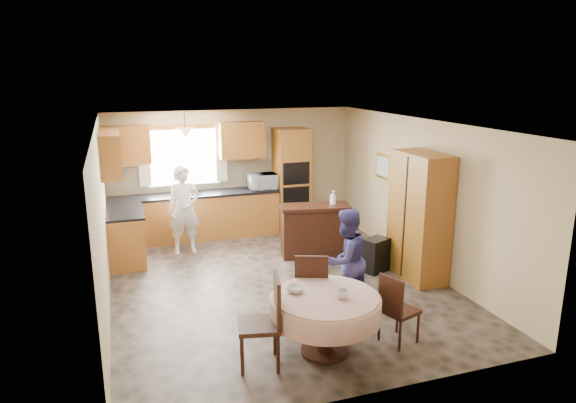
% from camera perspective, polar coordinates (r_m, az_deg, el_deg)
% --- Properties ---
extents(floor, '(5.00, 6.00, 0.01)m').
position_cam_1_polar(floor, '(8.16, -1.13, -9.13)').
color(floor, brown).
rests_on(floor, ground).
extents(ceiling, '(5.00, 6.00, 0.01)m').
position_cam_1_polar(ceiling, '(7.52, -1.23, 8.62)').
color(ceiling, white).
rests_on(ceiling, wall_back).
extents(wall_back, '(5.00, 0.02, 2.50)m').
position_cam_1_polar(wall_back, '(10.57, -6.10, 3.35)').
color(wall_back, tan).
rests_on(wall_back, floor).
extents(wall_front, '(5.00, 0.02, 2.50)m').
position_cam_1_polar(wall_front, '(5.11, 9.15, -8.83)').
color(wall_front, tan).
rests_on(wall_front, floor).
extents(wall_left, '(0.02, 6.00, 2.50)m').
position_cam_1_polar(wall_left, '(7.41, -19.94, -2.18)').
color(wall_left, tan).
rests_on(wall_left, floor).
extents(wall_right, '(0.02, 6.00, 2.50)m').
position_cam_1_polar(wall_right, '(8.80, 14.53, 0.75)').
color(wall_right, tan).
rests_on(wall_right, floor).
extents(window, '(1.40, 0.03, 1.10)m').
position_cam_1_polar(window, '(10.33, -11.56, 4.85)').
color(window, white).
rests_on(window, wall_back).
extents(curtain_left, '(0.22, 0.02, 1.15)m').
position_cam_1_polar(curtain_left, '(10.21, -15.73, 4.78)').
color(curtain_left, white).
rests_on(curtain_left, wall_back).
extents(curtain_right, '(0.22, 0.02, 1.15)m').
position_cam_1_polar(curtain_right, '(10.39, -7.42, 5.35)').
color(curtain_right, white).
rests_on(curtain_right, wall_back).
extents(base_cab_back, '(3.30, 0.60, 0.88)m').
position_cam_1_polar(base_cab_back, '(10.32, -10.22, -1.69)').
color(base_cab_back, '#B86631').
rests_on(base_cab_back, floor).
extents(counter_back, '(3.30, 0.64, 0.04)m').
position_cam_1_polar(counter_back, '(10.21, -10.33, 0.79)').
color(counter_back, black).
rests_on(counter_back, base_cab_back).
extents(base_cab_left, '(0.60, 1.20, 0.88)m').
position_cam_1_polar(base_cab_left, '(9.37, -17.56, -3.81)').
color(base_cab_left, '#B86631').
rests_on(base_cab_left, floor).
extents(counter_left, '(0.64, 1.20, 0.04)m').
position_cam_1_polar(counter_left, '(9.24, -17.78, -1.09)').
color(counter_left, black).
rests_on(counter_left, base_cab_left).
extents(backsplash, '(3.30, 0.02, 0.55)m').
position_cam_1_polar(backsplash, '(10.43, -10.64, 2.64)').
color(backsplash, beige).
rests_on(backsplash, wall_back).
extents(wall_cab_left, '(0.85, 0.33, 0.72)m').
position_cam_1_polar(wall_cab_left, '(10.06, -17.51, 6.03)').
color(wall_cab_left, '#B96C2E').
rests_on(wall_cab_left, wall_back).
extents(wall_cab_right, '(0.90, 0.33, 0.72)m').
position_cam_1_polar(wall_cab_right, '(10.34, -5.18, 6.83)').
color(wall_cab_right, '#B96C2E').
rests_on(wall_cab_right, wall_back).
extents(wall_cab_side, '(0.33, 1.20, 0.72)m').
position_cam_1_polar(wall_cab_side, '(9.04, -19.12, 5.03)').
color(wall_cab_side, '#B96C2E').
rests_on(wall_cab_side, wall_left).
extents(oven_tower, '(0.66, 0.62, 2.12)m').
position_cam_1_polar(oven_tower, '(10.63, 0.36, 2.44)').
color(oven_tower, '#B86631').
rests_on(oven_tower, floor).
extents(oven_upper, '(0.56, 0.01, 0.45)m').
position_cam_1_polar(oven_upper, '(10.30, 0.93, 3.13)').
color(oven_upper, black).
rests_on(oven_upper, oven_tower).
extents(oven_lower, '(0.56, 0.01, 0.45)m').
position_cam_1_polar(oven_lower, '(10.41, 0.92, 0.43)').
color(oven_lower, black).
rests_on(oven_lower, oven_tower).
extents(pendant, '(0.36, 0.36, 0.18)m').
position_cam_1_polar(pendant, '(9.78, -11.35, 7.43)').
color(pendant, beige).
rests_on(pendant, ceiling).
extents(sideboard, '(1.30, 0.72, 0.88)m').
position_cam_1_polar(sideboard, '(9.23, 2.96, -3.41)').
color(sideboard, '#391A0F').
rests_on(sideboard, floor).
extents(space_heater, '(0.49, 0.43, 0.57)m').
position_cam_1_polar(space_heater, '(8.66, 9.72, -5.89)').
color(space_heater, black).
rests_on(space_heater, floor).
extents(cupboard, '(0.53, 1.06, 2.03)m').
position_cam_1_polar(cupboard, '(8.37, 14.37, -1.60)').
color(cupboard, '#B86631').
rests_on(cupboard, floor).
extents(dining_table, '(1.29, 1.29, 0.73)m').
position_cam_1_polar(dining_table, '(6.09, 4.16, -11.75)').
color(dining_table, '#391A0F').
rests_on(dining_table, floor).
extents(chair_left, '(0.54, 0.54, 1.06)m').
position_cam_1_polar(chair_left, '(5.85, -2.40, -12.73)').
color(chair_left, '#391A0F').
rests_on(chair_left, floor).
extents(chair_back, '(0.57, 0.57, 1.02)m').
position_cam_1_polar(chair_back, '(6.68, 2.59, -9.39)').
color(chair_back, '#391A0F').
rests_on(chair_back, floor).
extents(chair_right, '(0.49, 0.49, 0.89)m').
position_cam_1_polar(chair_right, '(6.44, 11.88, -11.32)').
color(chair_right, '#391A0F').
rests_on(chair_right, floor).
extents(framed_picture, '(0.06, 0.55, 0.46)m').
position_cam_1_polar(framed_picture, '(9.74, 10.61, 3.85)').
color(framed_picture, gold).
rests_on(framed_picture, wall_right).
extents(microwave, '(0.57, 0.39, 0.31)m').
position_cam_1_polar(microwave, '(10.40, -2.84, 2.24)').
color(microwave, silver).
rests_on(microwave, counter_back).
extents(person_sink, '(0.60, 0.40, 1.61)m').
position_cam_1_polar(person_sink, '(9.46, -11.46, -0.92)').
color(person_sink, silver).
rests_on(person_sink, floor).
extents(person_dining, '(0.85, 0.76, 1.46)m').
position_cam_1_polar(person_dining, '(7.11, 6.43, -6.50)').
color(person_dining, navy).
rests_on(person_dining, floor).
extents(bowl_sideboard, '(0.26, 0.26, 0.05)m').
position_cam_1_polar(bowl_sideboard, '(9.02, 1.69, -0.73)').
color(bowl_sideboard, '#B2B2B2').
rests_on(bowl_sideboard, sideboard).
extents(bottle_sideboard, '(0.14, 0.14, 0.30)m').
position_cam_1_polar(bottle_sideboard, '(9.20, 5.01, 0.30)').
color(bottle_sideboard, silver).
rests_on(bottle_sideboard, sideboard).
extents(cup_table, '(0.15, 0.15, 0.10)m').
position_cam_1_polar(cup_table, '(5.95, 6.05, -10.20)').
color(cup_table, '#B2B2B2').
rests_on(cup_table, dining_table).
extents(bowl_table, '(0.22, 0.22, 0.06)m').
position_cam_1_polar(bowl_table, '(6.08, 0.78, -9.74)').
color(bowl_table, '#B2B2B2').
rests_on(bowl_table, dining_table).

